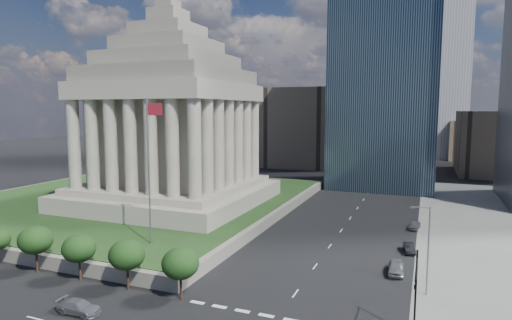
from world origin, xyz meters
The scene contains 15 objects.
ground centered at (0.00, 100.00, 0.00)m, with size 500.00×500.00×0.00m, color black.
plaza_terrace centered at (-45.00, 50.00, 0.90)m, with size 66.00×70.00×1.80m, color slate.
plaza_lawn centered at (-45.00, 50.00, 1.85)m, with size 64.00×68.00×0.10m, color #1F3A17.
war_memorial centered at (-34.00, 48.00, 21.40)m, with size 34.00×34.00×39.00m, color gray, non-canonical shape.
flagpole centered at (-21.83, 24.00, 13.11)m, with size 2.52×0.24×20.00m.
tree_row centered at (-35.50, 14.00, 3.00)m, with size 53.00×4.00×6.00m, color black, non-canonical shape.
midrise_glass centered at (2.00, 95.00, 30.00)m, with size 26.00×26.00×60.00m, color black.
building_filler_ne centered at (32.00, 130.00, 10.00)m, with size 20.00×30.00×20.00m, color brown.
building_filler_nw centered at (-30.00, 130.00, 14.00)m, with size 24.00×30.00×28.00m, color brown.
traffic_signal_ne centered at (12.50, 13.70, 5.25)m, with size 0.30×5.74×8.00m.
street_lamp_north centered at (13.33, 25.00, 5.66)m, with size 2.13×0.22×10.00m.
suv_grey centered at (-18.79, 7.41, 0.68)m, with size 1.92×4.72×1.37m, color slate.
parked_sedan_near centered at (9.96, 30.33, 0.79)m, with size 4.62×1.86×1.58m, color gray.
parked_sedan_mid centered at (11.14, 39.41, 0.65)m, with size 3.92×1.37×1.29m, color black.
parked_sedan_far centered at (11.50, 52.55, 0.67)m, with size 1.57×3.90×1.33m, color slate.
Camera 1 is at (12.88, -23.79, 20.27)m, focal length 30.00 mm.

